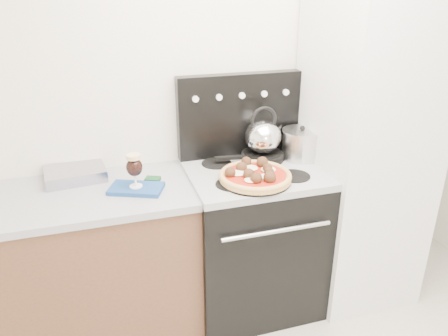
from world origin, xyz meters
name	(u,v)px	position (x,y,z in m)	size (l,w,h in m)	color
room_shell	(322,182)	(0.00, 0.29, 1.25)	(3.52, 3.01, 2.52)	beige
base_cabinet	(64,272)	(-1.02, 1.20, 0.43)	(1.45, 0.60, 0.86)	brown
countertop	(51,200)	(-1.02, 1.20, 0.88)	(1.48, 0.63, 0.04)	#9F9FA7
stove_body	(252,241)	(0.08, 1.18, 0.44)	(0.76, 0.65, 0.88)	black
cooktop	(254,173)	(0.08, 1.18, 0.90)	(0.76, 0.65, 0.04)	#ADADB2
backguard	(239,115)	(0.08, 1.45, 1.17)	(0.76, 0.08, 0.50)	black
fridge	(363,153)	(0.78, 1.15, 0.95)	(0.64, 0.68, 1.90)	silver
foil_sheet	(75,174)	(-0.90, 1.39, 0.93)	(0.32, 0.24, 0.06)	#B8B7CC
oven_mitt	(136,189)	(-0.59, 1.14, 0.91)	(0.27, 0.16, 0.02)	navy
beer_glass	(135,171)	(-0.59, 1.14, 1.02)	(0.09, 0.09, 0.18)	black
pizza_pan	(255,180)	(0.03, 1.03, 0.93)	(0.38, 0.38, 0.01)	black
pizza	(255,174)	(0.03, 1.03, 0.96)	(0.39, 0.39, 0.06)	#CC814A
skillet	(262,156)	(0.18, 1.30, 0.94)	(0.25, 0.25, 0.05)	black
tea_kettle	(263,134)	(0.18, 1.30, 1.09)	(0.22, 0.22, 0.24)	silver
stock_pot	(301,145)	(0.42, 1.27, 1.00)	(0.23, 0.23, 0.17)	silver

